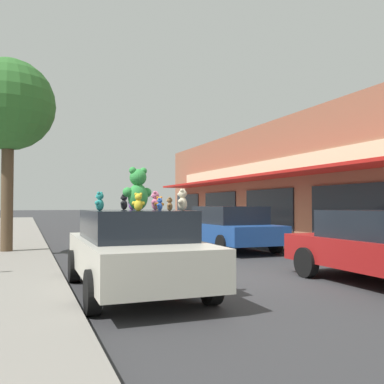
# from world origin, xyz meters

# --- Properties ---
(ground_plane) EXTENTS (260.00, 260.00, 0.00)m
(ground_plane) POSITION_xyz_m (0.00, 0.00, 0.00)
(ground_plane) COLOR #333335
(storefront_row) EXTENTS (12.20, 28.82, 5.81)m
(storefront_row) POSITION_xyz_m (12.21, 10.15, 2.90)
(storefront_row) COLOR #9E6047
(storefront_row) RESTS_ON ground_plane
(plush_art_car) EXTENTS (2.12, 4.61, 1.51)m
(plush_art_car) POSITION_xyz_m (-2.47, -0.67, 0.80)
(plush_art_car) COLOR beige
(plush_art_car) RESTS_ON ground_plane
(teddy_bear_giant) EXTENTS (0.61, 0.41, 0.80)m
(teddy_bear_giant) POSITION_xyz_m (-2.42, -0.73, 1.89)
(teddy_bear_giant) COLOR green
(teddy_bear_giant) RESTS_ON plush_art_car
(teddy_bear_purple) EXTENTS (0.20, 0.26, 0.35)m
(teddy_bear_purple) POSITION_xyz_m (-2.31, 0.13, 1.68)
(teddy_bear_purple) COLOR purple
(teddy_bear_purple) RESTS_ON plush_art_car
(teddy_bear_pink) EXTENTS (0.24, 0.28, 0.38)m
(teddy_bear_pink) POSITION_xyz_m (-1.91, -0.14, 1.69)
(teddy_bear_pink) COLOR pink
(teddy_bear_pink) RESTS_ON plush_art_car
(teddy_bear_orange) EXTENTS (0.19, 0.12, 0.27)m
(teddy_bear_orange) POSITION_xyz_m (-1.94, -0.51, 1.64)
(teddy_bear_orange) COLOR orange
(teddy_bear_orange) RESTS_ON plush_art_car
(teddy_bear_yellow) EXTENTS (0.23, 0.16, 0.30)m
(teddy_bear_yellow) POSITION_xyz_m (-2.61, -1.55, 1.66)
(teddy_bear_yellow) COLOR yellow
(teddy_bear_yellow) RESTS_ON plush_art_car
(teddy_bear_blue) EXTENTS (0.16, 0.16, 0.23)m
(teddy_bear_blue) POSITION_xyz_m (-2.04, -0.91, 1.62)
(teddy_bear_blue) COLOR blue
(teddy_bear_blue) RESTS_ON plush_art_car
(teddy_bear_brown) EXTENTS (0.13, 0.18, 0.23)m
(teddy_bear_brown) POSITION_xyz_m (-2.07, -1.55, 1.62)
(teddy_bear_brown) COLOR olive
(teddy_bear_brown) RESTS_ON plush_art_car
(teddy_bear_black) EXTENTS (0.20, 0.24, 0.33)m
(teddy_bear_black) POSITION_xyz_m (-2.47, 0.20, 1.67)
(teddy_bear_black) COLOR black
(teddy_bear_black) RESTS_ON plush_art_car
(teddy_bear_cream) EXTENTS (0.24, 0.27, 0.38)m
(teddy_bear_cream) POSITION_xyz_m (-1.80, -1.45, 1.69)
(teddy_bear_cream) COLOR beige
(teddy_bear_cream) RESTS_ON plush_art_car
(teddy_bear_teal) EXTENTS (0.21, 0.24, 0.33)m
(teddy_bear_teal) POSITION_xyz_m (-3.17, -1.11, 1.67)
(teddy_bear_teal) COLOR teal
(teddy_bear_teal) RESTS_ON plush_art_car
(parked_car_far_center) EXTENTS (2.15, 4.80, 1.56)m
(parked_car_far_center) POSITION_xyz_m (2.42, 5.29, 0.83)
(parked_car_far_center) COLOR #1E4793
(parked_car_far_center) RESTS_ON ground_plane
(street_tree) EXTENTS (2.90, 2.90, 6.09)m
(street_tree) POSITION_xyz_m (-4.90, 6.21, 4.75)
(street_tree) COLOR brown
(street_tree) RESTS_ON sidewalk_near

